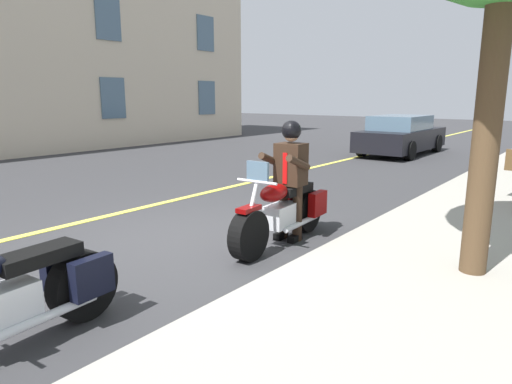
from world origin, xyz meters
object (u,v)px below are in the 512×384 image
Objects in this scene: rider_main at (290,170)px; motorcycle_main at (283,212)px; motorcycle_parked at (6,301)px; car_silver at (401,135)px.

motorcycle_main is at bearing 4.56° from rider_main.
motorcycle_parked is at bearing -2.29° from motorcycle_main.
car_silver is at bearing -167.49° from rider_main.
motorcycle_main is 0.61m from rider_main.
rider_main is (-0.19, -0.02, 0.58)m from motorcycle_main.
motorcycle_main is 1.27× the size of rider_main.
motorcycle_parked is at bearing -1.96° from rider_main.
motorcycle_main is 0.48× the size of car_silver.
rider_main is 11.07m from car_silver.
motorcycle_main is at bearing 177.71° from motorcycle_parked.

